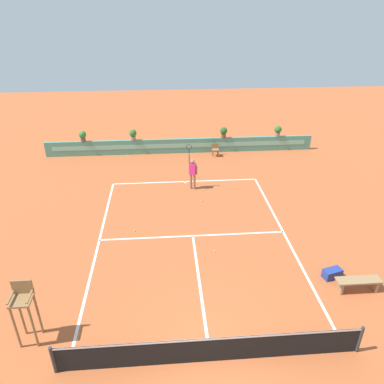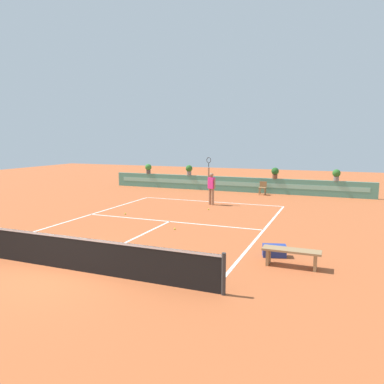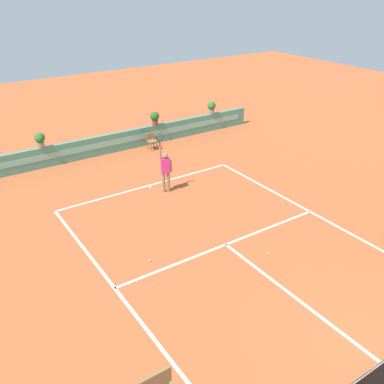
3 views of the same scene
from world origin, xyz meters
name	(u,v)px [view 3 (image 3 of 3)]	position (x,y,z in m)	size (l,w,h in m)	color
ground_plane	(233,250)	(0.00, 6.00, 0.00)	(60.00, 60.00, 0.00)	#B2562D
court_lines	(220,240)	(0.00, 6.72, 0.00)	(8.32, 11.94, 0.01)	white
back_wall_barrier	(106,144)	(0.00, 16.39, 0.50)	(18.00, 0.21, 1.00)	#4C8E7A
ball_kid_chair	(152,140)	(2.25, 15.66, 0.48)	(0.44, 0.44, 0.85)	olive
tennis_player	(165,169)	(0.35, 10.99, 1.05)	(0.59, 0.33, 2.58)	#9E7051
tennis_ball_near_baseline	(269,253)	(0.82, 5.17, 0.03)	(0.07, 0.07, 0.07)	#CCE033
tennis_ball_mid_court	(192,202)	(0.71, 9.52, 0.03)	(0.07, 0.07, 0.07)	#CCE033
tennis_ball_by_sideline	(150,260)	(-2.60, 6.99, 0.03)	(0.07, 0.07, 0.07)	#CCE033
potted_plant_far_right	(211,107)	(6.61, 16.39, 1.41)	(0.48, 0.48, 0.72)	gray
potted_plant_right	(155,118)	(2.89, 16.39, 1.41)	(0.48, 0.48, 0.72)	brown
potted_plant_left	(40,139)	(-3.17, 16.39, 1.41)	(0.48, 0.48, 0.72)	gray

